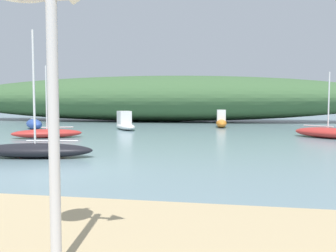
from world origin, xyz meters
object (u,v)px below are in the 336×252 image
motorboat_far_left (221,121)px  sailboat_by_sandbar (47,133)px  sailboat_near_shore (34,124)px  sailboat_inner_mooring (328,133)px  mast_structure (31,9)px  motorboat_west_reach (125,123)px  sailboat_mid_channel (35,150)px

motorboat_far_left → sailboat_by_sandbar: 14.53m
sailboat_near_shore → sailboat_inner_mooring: size_ratio=0.91×
mast_structure → sailboat_inner_mooring: bearing=67.9°
motorboat_west_reach → sailboat_near_shore: 7.18m
sailboat_mid_channel → sailboat_inner_mooring: bearing=37.8°
mast_structure → sailboat_by_sandbar: bearing=118.3°
mast_structure → sailboat_inner_mooring: size_ratio=0.84×
sailboat_near_shore → sailboat_inner_mooring: (20.71, -3.54, -0.08)m
motorboat_far_left → motorboat_west_reach: size_ratio=0.72×
sailboat_near_shore → sailboat_by_sandbar: 7.77m
sailboat_mid_channel → motorboat_far_left: size_ratio=1.76×
sailboat_by_sandbar → mast_structure: bearing=-61.7°
motorboat_far_left → motorboat_west_reach: bearing=-152.6°
motorboat_far_left → motorboat_west_reach: motorboat_far_left is taller
sailboat_mid_channel → sailboat_near_shore: size_ratio=1.27×
mast_structure → sailboat_near_shore: size_ratio=0.93×
sailboat_mid_channel → motorboat_far_left: bearing=70.5°
motorboat_far_left → sailboat_mid_channel: bearing=-109.5°
sailboat_inner_mooring → sailboat_mid_channel: bearing=-142.2°
mast_structure → sailboat_near_shore: (-13.13, 22.21, -2.66)m
sailboat_mid_channel → motorboat_west_reach: bearing=93.3°
sailboat_inner_mooring → sailboat_by_sandbar: size_ratio=0.97×
motorboat_west_reach → sailboat_near_shore: bearing=-174.1°
motorboat_far_left → sailboat_by_sandbar: bearing=-132.2°
sailboat_mid_channel → motorboat_west_reach: (-0.83, 14.16, 0.20)m
sailboat_by_sandbar → sailboat_inner_mooring: bearing=9.7°
sailboat_mid_channel → motorboat_west_reach: size_ratio=1.27×
mast_structure → sailboat_by_sandbar: size_ratio=0.82×
motorboat_west_reach → sailboat_inner_mooring: size_ratio=0.91×
mast_structure → motorboat_west_reach: (-5.99, 22.94, -2.58)m
motorboat_far_left → motorboat_west_reach: (-7.17, -3.71, -0.04)m
sailboat_mid_channel → sailboat_near_shore: sailboat_mid_channel is taller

